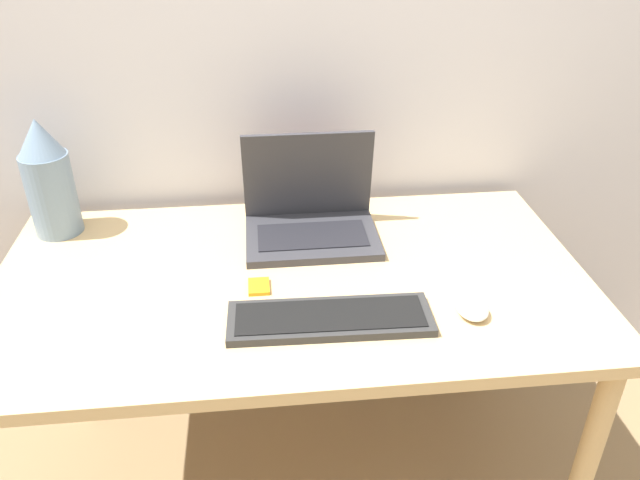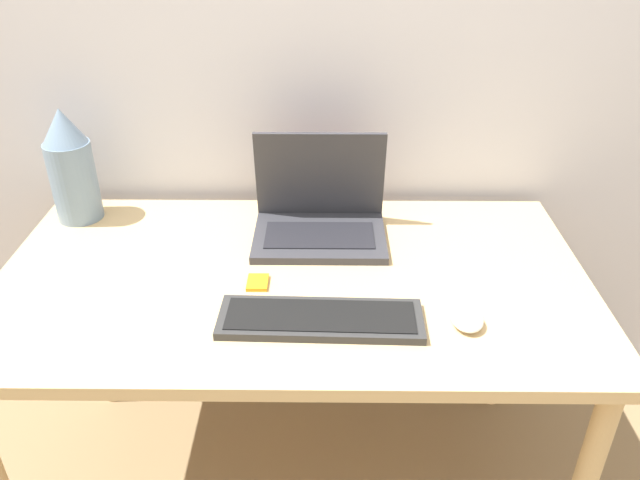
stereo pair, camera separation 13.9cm
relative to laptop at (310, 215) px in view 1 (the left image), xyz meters
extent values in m
cube|color=silver|center=(-0.06, 0.25, 0.48)|extent=(6.00, 0.05, 2.50)
cube|color=tan|center=(-0.06, -0.19, -0.07)|extent=(1.38, 0.76, 0.03)
cylinder|color=tan|center=(0.57, -0.52, -0.43)|extent=(0.05, 0.05, 0.69)
cylinder|color=tan|center=(-0.70, 0.13, -0.43)|extent=(0.05, 0.05, 0.69)
cylinder|color=tan|center=(0.57, 0.13, -0.43)|extent=(0.05, 0.05, 0.69)
cube|color=#333338|center=(0.00, -0.03, -0.05)|extent=(0.33, 0.24, 0.02)
cube|color=black|center=(0.00, -0.05, -0.03)|extent=(0.27, 0.13, 0.00)
cube|color=#333338|center=(0.00, 0.06, 0.08)|extent=(0.33, 0.04, 0.24)
cube|color=black|center=(0.00, 0.07, 0.08)|extent=(0.29, 0.03, 0.20)
cube|color=#2D2D2D|center=(0.01, -0.37, -0.05)|extent=(0.43, 0.15, 0.02)
cube|color=black|center=(0.01, -0.37, -0.04)|extent=(0.39, 0.12, 0.00)
ellipsoid|color=white|center=(0.31, -0.38, -0.04)|extent=(0.07, 0.09, 0.03)
cylinder|color=slate|center=(-0.65, 0.08, 0.05)|extent=(0.12, 0.12, 0.21)
cone|color=slate|center=(-0.65, 0.08, 0.20)|extent=(0.11, 0.11, 0.09)
cube|color=orange|center=(-0.14, -0.23, -0.05)|extent=(0.05, 0.06, 0.01)
camera|label=1|loc=(-0.12, -1.40, 0.75)|focal=35.00mm
camera|label=2|loc=(0.01, -1.40, 0.75)|focal=35.00mm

